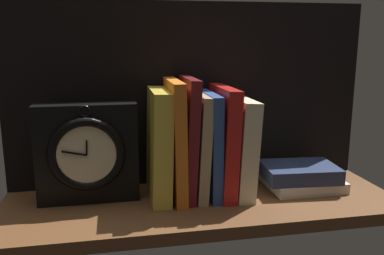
% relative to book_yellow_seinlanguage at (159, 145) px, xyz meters
% --- Properties ---
extents(ground_plane, '(0.82, 0.27, 0.03)m').
position_rel_book_yellow_seinlanguage_xyz_m(ground_plane, '(0.08, -0.04, -0.13)').
color(ground_plane, brown).
extents(back_panel, '(0.82, 0.01, 0.41)m').
position_rel_book_yellow_seinlanguage_xyz_m(back_panel, '(0.08, 0.09, 0.09)').
color(back_panel, black).
rests_on(back_panel, ground_plane).
extents(book_yellow_seinlanguage, '(0.05, 0.15, 0.23)m').
position_rel_book_yellow_seinlanguage_xyz_m(book_yellow_seinlanguage, '(0.00, 0.00, 0.00)').
color(book_yellow_seinlanguage, gold).
rests_on(book_yellow_seinlanguage, ground_plane).
extents(book_orange_pandolfini, '(0.03, 0.17, 0.25)m').
position_rel_book_yellow_seinlanguage_xyz_m(book_orange_pandolfini, '(0.03, 0.00, 0.01)').
color(book_orange_pandolfini, orange).
rests_on(book_orange_pandolfini, ground_plane).
extents(book_maroon_dawkins, '(0.03, 0.15, 0.25)m').
position_rel_book_yellow_seinlanguage_xyz_m(book_maroon_dawkins, '(0.06, 0.00, 0.01)').
color(book_maroon_dawkins, maroon).
rests_on(book_maroon_dawkins, ground_plane).
extents(book_tan_shortstories, '(0.03, 0.15, 0.22)m').
position_rel_book_yellow_seinlanguage_xyz_m(book_tan_shortstories, '(0.08, 0.00, -0.01)').
color(book_tan_shortstories, tan).
rests_on(book_tan_shortstories, ground_plane).
extents(book_blue_modern, '(0.02, 0.15, 0.22)m').
position_rel_book_yellow_seinlanguage_xyz_m(book_blue_modern, '(0.11, 0.00, -0.00)').
color(book_blue_modern, '#2D4C8E').
rests_on(book_blue_modern, ground_plane).
extents(book_red_requiem, '(0.04, 0.17, 0.23)m').
position_rel_book_yellow_seinlanguage_xyz_m(book_red_requiem, '(0.14, 0.00, 0.00)').
color(book_red_requiem, red).
rests_on(book_red_requiem, ground_plane).
extents(book_cream_twain, '(0.05, 0.17, 0.21)m').
position_rel_book_yellow_seinlanguage_xyz_m(book_cream_twain, '(0.17, 0.00, -0.01)').
color(book_cream_twain, beige).
rests_on(book_cream_twain, ground_plane).
extents(framed_clock, '(0.20, 0.06, 0.20)m').
position_rel_book_yellow_seinlanguage_xyz_m(framed_clock, '(-0.15, 0.00, -0.01)').
color(framed_clock, black).
rests_on(framed_clock, ground_plane).
extents(book_stack_side, '(0.18, 0.14, 0.06)m').
position_rel_book_yellow_seinlanguage_xyz_m(book_stack_side, '(0.32, -0.01, -0.09)').
color(book_stack_side, beige).
rests_on(book_stack_side, ground_plane).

